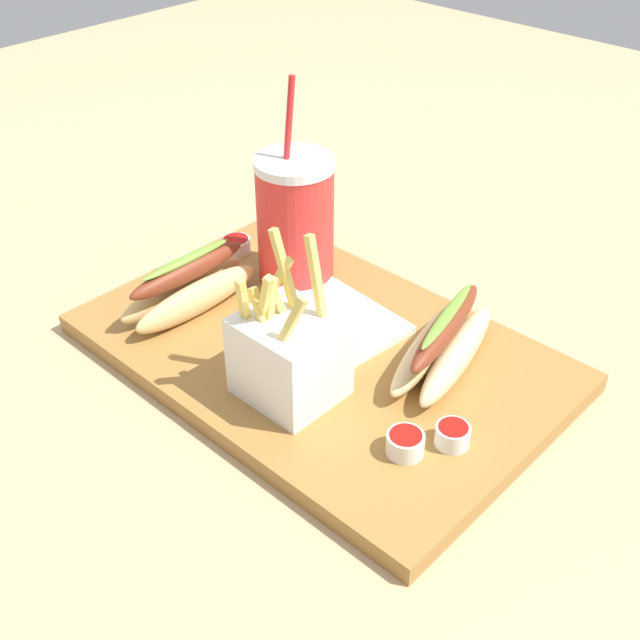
{
  "coord_description": "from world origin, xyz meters",
  "views": [
    {
      "loc": [
        -0.45,
        0.47,
        0.52
      ],
      "look_at": [
        0.0,
        0.0,
        0.05
      ],
      "focal_mm": 45.2,
      "sensor_mm": 36.0,
      "label": 1
    }
  ],
  "objects_px": {
    "hot_dog_1": "(444,344)",
    "hot_dog_2": "(190,288)",
    "fries_basket": "(289,354)",
    "napkin_stack": "(330,324)",
    "ketchup_cup_2": "(236,244)",
    "ketchup_cup_3": "(405,443)",
    "soda_cup": "(295,220)",
    "ketchup_cup_1": "(453,434)"
  },
  "relations": [
    {
      "from": "hot_dog_1",
      "to": "hot_dog_2",
      "type": "bearing_deg",
      "value": 22.97
    },
    {
      "from": "fries_basket",
      "to": "napkin_stack",
      "type": "distance_m",
      "value": 0.12
    },
    {
      "from": "hot_dog_1",
      "to": "ketchup_cup_2",
      "type": "xyz_separation_m",
      "value": [
        0.31,
        -0.01,
        -0.01
      ]
    },
    {
      "from": "hot_dog_1",
      "to": "hot_dog_2",
      "type": "height_order",
      "value": "hot_dog_2"
    },
    {
      "from": "hot_dog_2",
      "to": "napkin_stack",
      "type": "xyz_separation_m",
      "value": [
        -0.13,
        -0.08,
        -0.02
      ]
    },
    {
      "from": "ketchup_cup_3",
      "to": "soda_cup",
      "type": "bearing_deg",
      "value": -27.23
    },
    {
      "from": "ketchup_cup_3",
      "to": "ketchup_cup_2",
      "type": "bearing_deg",
      "value": -19.65
    },
    {
      "from": "hot_dog_2",
      "to": "napkin_stack",
      "type": "bearing_deg",
      "value": -149.84
    },
    {
      "from": "napkin_stack",
      "to": "fries_basket",
      "type": "bearing_deg",
      "value": 112.79
    },
    {
      "from": "fries_basket",
      "to": "napkin_stack",
      "type": "bearing_deg",
      "value": -67.21
    },
    {
      "from": "ketchup_cup_2",
      "to": "napkin_stack",
      "type": "relative_size",
      "value": 0.26
    },
    {
      "from": "soda_cup",
      "to": "hot_dog_2",
      "type": "bearing_deg",
      "value": 72.81
    },
    {
      "from": "ketchup_cup_3",
      "to": "hot_dog_1",
      "type": "bearing_deg",
      "value": -67.83
    },
    {
      "from": "ketchup_cup_1",
      "to": "hot_dog_2",
      "type": "bearing_deg",
      "value": 3.89
    },
    {
      "from": "fries_basket",
      "to": "hot_dog_1",
      "type": "height_order",
      "value": "fries_basket"
    },
    {
      "from": "ketchup_cup_2",
      "to": "napkin_stack",
      "type": "height_order",
      "value": "ketchup_cup_2"
    },
    {
      "from": "fries_basket",
      "to": "soda_cup",
      "type": "bearing_deg",
      "value": -47.11
    },
    {
      "from": "ketchup_cup_2",
      "to": "ketchup_cup_3",
      "type": "distance_m",
      "value": 0.38
    },
    {
      "from": "ketchup_cup_1",
      "to": "ketchup_cup_3",
      "type": "xyz_separation_m",
      "value": [
        0.02,
        0.04,
        0.0
      ]
    },
    {
      "from": "hot_dog_1",
      "to": "ketchup_cup_1",
      "type": "height_order",
      "value": "hot_dog_1"
    },
    {
      "from": "fries_basket",
      "to": "ketchup_cup_2",
      "type": "height_order",
      "value": "fries_basket"
    },
    {
      "from": "hot_dog_1",
      "to": "ketchup_cup_3",
      "type": "xyz_separation_m",
      "value": [
        -0.05,
        0.12,
        -0.01
      ]
    },
    {
      "from": "soda_cup",
      "to": "ketchup_cup_3",
      "type": "height_order",
      "value": "soda_cup"
    },
    {
      "from": "ketchup_cup_2",
      "to": "hot_dog_2",
      "type": "bearing_deg",
      "value": 115.52
    },
    {
      "from": "napkin_stack",
      "to": "ketchup_cup_2",
      "type": "bearing_deg",
      "value": -11.2
    },
    {
      "from": "soda_cup",
      "to": "fries_basket",
      "type": "bearing_deg",
      "value": 132.89
    },
    {
      "from": "soda_cup",
      "to": "hot_dog_1",
      "type": "relative_size",
      "value": 1.27
    },
    {
      "from": "soda_cup",
      "to": "ketchup_cup_2",
      "type": "xyz_separation_m",
      "value": [
        0.09,
        0.01,
        -0.06
      ]
    },
    {
      "from": "hot_dog_2",
      "to": "ketchup_cup_2",
      "type": "relative_size",
      "value": 4.63
    },
    {
      "from": "ketchup_cup_1",
      "to": "ketchup_cup_3",
      "type": "relative_size",
      "value": 0.92
    },
    {
      "from": "hot_dog_1",
      "to": "ketchup_cup_1",
      "type": "bearing_deg",
      "value": 130.48
    },
    {
      "from": "ketchup_cup_2",
      "to": "napkin_stack",
      "type": "distance_m",
      "value": 0.19
    },
    {
      "from": "ketchup_cup_1",
      "to": "hot_dog_1",
      "type": "bearing_deg",
      "value": -49.52
    },
    {
      "from": "ketchup_cup_3",
      "to": "napkin_stack",
      "type": "relative_size",
      "value": 0.25
    },
    {
      "from": "ketchup_cup_1",
      "to": "ketchup_cup_2",
      "type": "xyz_separation_m",
      "value": [
        0.38,
        -0.09,
        -0.0
      ]
    },
    {
      "from": "napkin_stack",
      "to": "soda_cup",
      "type": "bearing_deg",
      "value": -25.92
    },
    {
      "from": "ketchup_cup_3",
      "to": "napkin_stack",
      "type": "height_order",
      "value": "ketchup_cup_3"
    },
    {
      "from": "hot_dog_1",
      "to": "ketchup_cup_3",
      "type": "bearing_deg",
      "value": 112.17
    },
    {
      "from": "hot_dog_2",
      "to": "ketchup_cup_2",
      "type": "xyz_separation_m",
      "value": [
        0.05,
        -0.11,
        -0.02
      ]
    },
    {
      "from": "soda_cup",
      "to": "hot_dog_2",
      "type": "height_order",
      "value": "soda_cup"
    },
    {
      "from": "ketchup_cup_2",
      "to": "ketchup_cup_3",
      "type": "relative_size",
      "value": 1.05
    },
    {
      "from": "ketchup_cup_1",
      "to": "ketchup_cup_3",
      "type": "distance_m",
      "value": 0.04
    }
  ]
}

